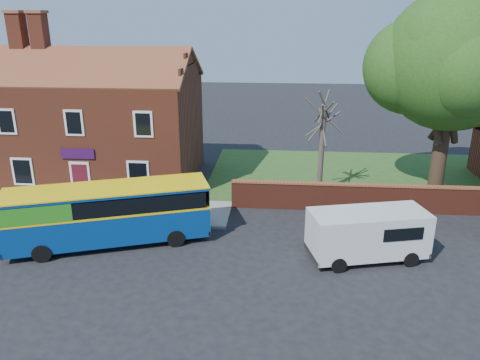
{
  "coord_description": "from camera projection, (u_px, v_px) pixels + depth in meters",
  "views": [
    {
      "loc": [
        4.6,
        -17.59,
        10.28
      ],
      "look_at": [
        2.64,
        5.0,
        2.33
      ],
      "focal_mm": 35.0,
      "sensor_mm": 36.0,
      "label": 1
    }
  ],
  "objects": [
    {
      "name": "pavement",
      "position": [
        71.0,
        209.0,
        26.27
      ],
      "size": [
        18.0,
        3.5,
        0.12
      ],
      "primitive_type": "cube",
      "color": "gray",
      "rests_on": "ground"
    },
    {
      "name": "van_near",
      "position": [
        368.0,
        233.0,
        20.61
      ],
      "size": [
        5.47,
        3.23,
        2.25
      ],
      "rotation": [
        0.0,
        0.0,
        0.25
      ],
      "color": "silver",
      "rests_on": "ground"
    },
    {
      "name": "grass_strip",
      "position": [
        403.0,
        178.0,
        31.47
      ],
      "size": [
        26.0,
        12.0,
        0.04
      ],
      "primitive_type": "cube",
      "color": "#426B28",
      "rests_on": "ground"
    },
    {
      "name": "ground",
      "position": [
        170.0,
        267.0,
        20.32
      ],
      "size": [
        120.0,
        120.0,
        0.0
      ],
      "primitive_type": "plane",
      "color": "black",
      "rests_on": "ground"
    },
    {
      "name": "kerb",
      "position": [
        56.0,
        221.0,
        24.62
      ],
      "size": [
        18.0,
        0.15,
        0.14
      ],
      "primitive_type": "cube",
      "color": "slate",
      "rests_on": "ground"
    },
    {
      "name": "boundary_wall",
      "position": [
        432.0,
        200.0,
        25.57
      ],
      "size": [
        22.0,
        0.38,
        1.6
      ],
      "color": "maroon",
      "rests_on": "ground"
    },
    {
      "name": "shop_building",
      "position": [
        102.0,
        128.0,
        30.57
      ],
      "size": [
        12.3,
        8.13,
        10.5
      ],
      "color": "brown",
      "rests_on": "ground"
    },
    {
      "name": "large_tree",
      "position": [
        453.0,
        65.0,
        25.68
      ],
      "size": [
        9.74,
        7.7,
        11.87
      ],
      "color": "black",
      "rests_on": "ground"
    },
    {
      "name": "bus",
      "position": [
        102.0,
        213.0,
        21.83
      ],
      "size": [
        9.54,
        5.31,
        2.83
      ],
      "rotation": [
        0.0,
        0.0,
        0.34
      ],
      "color": "navy",
      "rests_on": "ground"
    },
    {
      "name": "bare_tree",
      "position": [
        322.0,
        146.0,
        27.34
      ],
      "size": [
        2.26,
        2.69,
        6.03
      ],
      "color": "#4C4238",
      "rests_on": "ground"
    }
  ]
}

